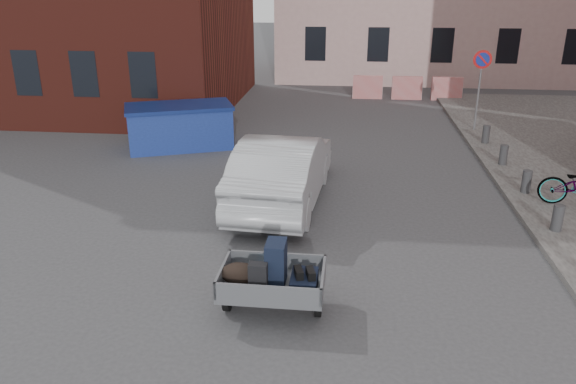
# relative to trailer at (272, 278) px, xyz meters

# --- Properties ---
(ground) EXTENTS (120.00, 120.00, 0.00)m
(ground) POSITION_rel_trailer_xyz_m (-0.61, 2.23, -0.61)
(ground) COLOR #38383A
(ground) RESTS_ON ground
(no_parking_sign) EXTENTS (0.60, 0.09, 2.65)m
(no_parking_sign) POSITION_rel_trailer_xyz_m (5.39, 11.71, 1.41)
(no_parking_sign) COLOR gray
(no_parking_sign) RESTS_ON sidewalk
(bollards) EXTENTS (0.22, 9.02, 0.55)m
(bollards) POSITION_rel_trailer_xyz_m (5.39, 5.63, -0.21)
(bollards) COLOR #3A3A3D
(bollards) RESTS_ON sidewalk
(barriers) EXTENTS (4.70, 0.18, 1.00)m
(barriers) POSITION_rel_trailer_xyz_m (3.59, 17.23, -0.11)
(barriers) COLOR red
(barriers) RESTS_ON ground
(trailer) EXTENTS (1.61, 1.81, 1.20)m
(trailer) POSITION_rel_trailer_xyz_m (0.00, 0.00, 0.00)
(trailer) COLOR black
(trailer) RESTS_ON ground
(dumpster) EXTENTS (3.57, 2.69, 1.34)m
(dumpster) POSITION_rel_trailer_xyz_m (-4.08, 8.91, 0.07)
(dumpster) COLOR navy
(dumpster) RESTS_ON ground
(silver_car) EXTENTS (2.08, 5.05, 1.63)m
(silver_car) POSITION_rel_trailer_xyz_m (-0.38, 4.69, 0.20)
(silver_car) COLOR #B4B7BC
(silver_car) RESTS_ON ground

